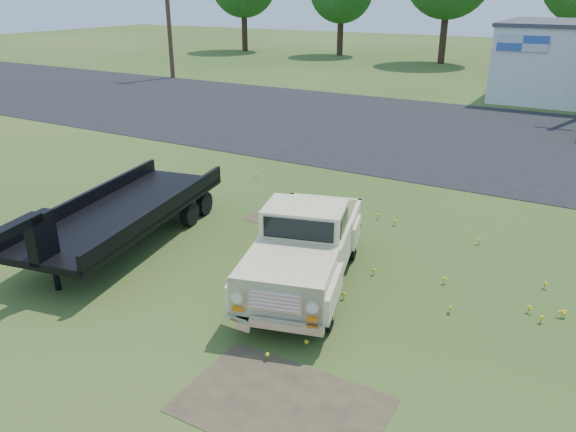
{
  "coord_description": "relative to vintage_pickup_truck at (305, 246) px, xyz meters",
  "views": [
    {
      "loc": [
        4.9,
        -8.75,
        5.75
      ],
      "look_at": [
        -0.68,
        1.0,
        1.2
      ],
      "focal_mm": 35.0,
      "sensor_mm": 36.0,
      "label": 1
    }
  ],
  "objects": [
    {
      "name": "dirt_patch_b",
      "position": [
        -2.04,
        3.07,
        -0.89
      ],
      "size": [
        2.2,
        1.6,
        0.01
      ],
      "primitive_type": "cube",
      "color": "#453324",
      "rests_on": "ground"
    },
    {
      "name": "dirt_patch_a",
      "position": [
        1.46,
        -3.43,
        -0.89
      ],
      "size": [
        3.0,
        2.0,
        0.01
      ],
      "primitive_type": "cube",
      "color": "#453324",
      "rests_on": "ground"
    },
    {
      "name": "flatbed_trailer",
      "position": [
        -4.77,
        -0.25,
        0.02
      ],
      "size": [
        3.43,
        6.94,
        1.81
      ],
      "primitive_type": null,
      "rotation": [
        0.0,
        0.0,
        0.19
      ],
      "color": "black",
      "rests_on": "ground"
    },
    {
      "name": "asphalt_lot",
      "position": [
        -0.04,
        14.57,
        -0.89
      ],
      "size": [
        90.0,
        14.0,
        0.02
      ],
      "primitive_type": "cube",
      "color": "black",
      "rests_on": "ground"
    },
    {
      "name": "utility_pole_west",
      "position": [
        -22.04,
        21.57,
        3.71
      ],
      "size": [
        1.6,
        0.3,
        9.0
      ],
      "color": "#402B1D",
      "rests_on": "ground"
    },
    {
      "name": "ground",
      "position": [
        -0.04,
        -0.43,
        -0.89
      ],
      "size": [
        140.0,
        140.0,
        0.0
      ],
      "primitive_type": "plane",
      "color": "#2A4B18",
      "rests_on": "ground"
    },
    {
      "name": "vintage_pickup_truck",
      "position": [
        0.0,
        0.0,
        0.0
      ],
      "size": [
        3.14,
        5.22,
        1.78
      ],
      "primitive_type": null,
      "rotation": [
        0.0,
        0.0,
        0.27
      ],
      "color": "beige",
      "rests_on": "ground"
    }
  ]
}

